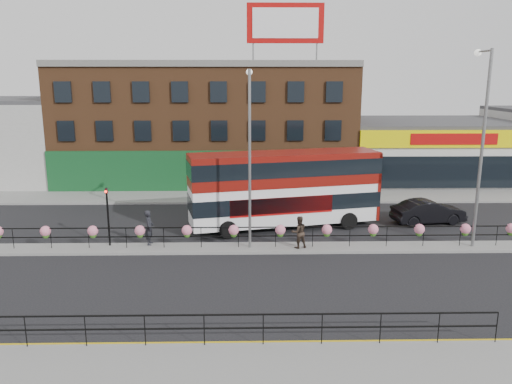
{
  "coord_description": "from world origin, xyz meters",
  "views": [
    {
      "loc": [
        -0.53,
        -25.54,
        9.0
      ],
      "look_at": [
        0.0,
        3.0,
        2.5
      ],
      "focal_mm": 35.0,
      "sensor_mm": 36.0,
      "label": 1
    }
  ],
  "objects_px": {
    "lamp_column_west": "(250,144)",
    "car": "(428,212)",
    "double_decker_bus": "(285,182)",
    "pedestrian_a": "(149,227)",
    "lamp_column_east": "(481,132)",
    "pedestrian_b": "(299,232)"
  },
  "relations": [
    {
      "from": "double_decker_bus",
      "to": "pedestrian_b",
      "type": "distance_m",
      "value": 4.66
    },
    {
      "from": "car",
      "to": "lamp_column_east",
      "type": "distance_m",
      "value": 7.25
    },
    {
      "from": "double_decker_bus",
      "to": "pedestrian_b",
      "type": "height_order",
      "value": "double_decker_bus"
    },
    {
      "from": "double_decker_bus",
      "to": "pedestrian_b",
      "type": "xyz_separation_m",
      "value": [
        0.44,
        -4.25,
        -1.85
      ]
    },
    {
      "from": "lamp_column_west",
      "to": "car",
      "type": "bearing_deg",
      "value": 22.25
    },
    {
      "from": "pedestrian_b",
      "to": "lamp_column_east",
      "type": "relative_size",
      "value": 0.17
    },
    {
      "from": "car",
      "to": "pedestrian_a",
      "type": "distance_m",
      "value": 17.38
    },
    {
      "from": "lamp_column_east",
      "to": "lamp_column_west",
      "type": "bearing_deg",
      "value": -179.88
    },
    {
      "from": "double_decker_bus",
      "to": "lamp_column_west",
      "type": "distance_m",
      "value": 5.29
    },
    {
      "from": "lamp_column_west",
      "to": "lamp_column_east",
      "type": "height_order",
      "value": "lamp_column_east"
    },
    {
      "from": "pedestrian_b",
      "to": "lamp_column_east",
      "type": "height_order",
      "value": "lamp_column_east"
    },
    {
      "from": "pedestrian_b",
      "to": "lamp_column_east",
      "type": "xyz_separation_m",
      "value": [
        9.45,
        0.37,
        5.27
      ]
    },
    {
      "from": "car",
      "to": "pedestrian_b",
      "type": "relative_size",
      "value": 2.75
    },
    {
      "from": "double_decker_bus",
      "to": "car",
      "type": "height_order",
      "value": "double_decker_bus"
    },
    {
      "from": "lamp_column_west",
      "to": "lamp_column_east",
      "type": "xyz_separation_m",
      "value": [
        12.06,
        0.03,
        0.6
      ]
    },
    {
      "from": "double_decker_bus",
      "to": "pedestrian_a",
      "type": "height_order",
      "value": "double_decker_bus"
    },
    {
      "from": "double_decker_bus",
      "to": "pedestrian_a",
      "type": "relative_size",
      "value": 6.2
    },
    {
      "from": "pedestrian_a",
      "to": "lamp_column_east",
      "type": "bearing_deg",
      "value": -91.79
    },
    {
      "from": "lamp_column_west",
      "to": "double_decker_bus",
      "type": "bearing_deg",
      "value": 60.94
    },
    {
      "from": "pedestrian_a",
      "to": "pedestrian_b",
      "type": "xyz_separation_m",
      "value": [
        8.09,
        -0.73,
        -0.09
      ]
    },
    {
      "from": "double_decker_bus",
      "to": "lamp_column_east",
      "type": "bearing_deg",
      "value": -21.44
    },
    {
      "from": "lamp_column_west",
      "to": "lamp_column_east",
      "type": "relative_size",
      "value": 0.9
    }
  ]
}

